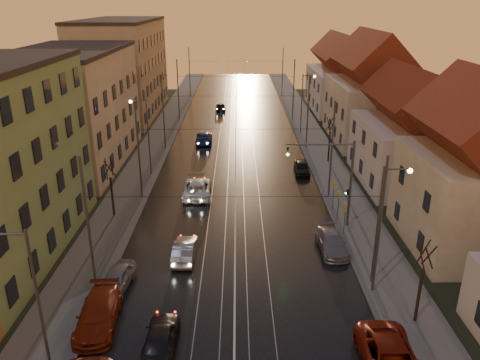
{
  "coord_description": "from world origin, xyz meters",
  "views": [
    {
      "loc": [
        0.17,
        -15.7,
        17.08
      ],
      "look_at": [
        0.41,
        22.44,
        2.32
      ],
      "focal_mm": 35.0,
      "sensor_mm": 36.0,
      "label": 1
    }
  ],
  "objects_px": {
    "street_lamp_2": "(145,129)",
    "driving_car_2": "(197,188)",
    "driving_car_1": "(185,250)",
    "parked_left_3": "(117,279)",
    "parked_right_2": "(302,168)",
    "parked_left_2": "(98,314)",
    "traffic_light_mast": "(339,173)",
    "driving_car_0": "(161,337)",
    "street_lamp_0": "(30,292)",
    "parked_right_1": "(332,242)",
    "driving_car_3": "(204,137)",
    "street_lamp_3": "(304,98)",
    "driving_car_4": "(221,107)",
    "street_lamp_1": "(384,214)"
  },
  "relations": [
    {
      "from": "driving_car_0",
      "to": "driving_car_3",
      "type": "xyz_separation_m",
      "value": [
        -0.21,
        37.56,
        0.03
      ]
    },
    {
      "from": "street_lamp_0",
      "to": "parked_left_3",
      "type": "distance_m",
      "value": 8.78
    },
    {
      "from": "street_lamp_2",
      "to": "parked_right_2",
      "type": "xyz_separation_m",
      "value": [
        16.05,
        0.32,
        -4.23
      ]
    },
    {
      "from": "driving_car_3",
      "to": "traffic_light_mast",
      "type": "bearing_deg",
      "value": 114.92
    },
    {
      "from": "driving_car_0",
      "to": "parked_right_2",
      "type": "distance_m",
      "value": 28.4
    },
    {
      "from": "street_lamp_2",
      "to": "driving_car_1",
      "type": "bearing_deg",
      "value": -71.74
    },
    {
      "from": "street_lamp_0",
      "to": "parked_right_1",
      "type": "distance_m",
      "value": 20.64
    },
    {
      "from": "driving_car_0",
      "to": "driving_car_4",
      "type": "relative_size",
      "value": 1.1
    },
    {
      "from": "street_lamp_1",
      "to": "driving_car_1",
      "type": "height_order",
      "value": "street_lamp_1"
    },
    {
      "from": "driving_car_2",
      "to": "parked_left_2",
      "type": "height_order",
      "value": "driving_car_2"
    },
    {
      "from": "driving_car_0",
      "to": "driving_car_4",
      "type": "height_order",
      "value": "driving_car_0"
    },
    {
      "from": "parked_left_2",
      "to": "parked_right_2",
      "type": "relative_size",
      "value": 1.33
    },
    {
      "from": "street_lamp_3",
      "to": "parked_right_1",
      "type": "bearing_deg",
      "value": -93.76
    },
    {
      "from": "street_lamp_1",
      "to": "street_lamp_2",
      "type": "relative_size",
      "value": 1.0
    },
    {
      "from": "driving_car_0",
      "to": "driving_car_1",
      "type": "xyz_separation_m",
      "value": [
        0.29,
        9.08,
        -0.02
      ]
    },
    {
      "from": "driving_car_2",
      "to": "driving_car_4",
      "type": "relative_size",
      "value": 1.46
    },
    {
      "from": "driving_car_3",
      "to": "parked_left_2",
      "type": "bearing_deg",
      "value": 82.2
    },
    {
      "from": "parked_left_2",
      "to": "street_lamp_3",
      "type": "bearing_deg",
      "value": 62.99
    },
    {
      "from": "driving_car_0",
      "to": "driving_car_4",
      "type": "bearing_deg",
      "value": -90.7
    },
    {
      "from": "parked_left_3",
      "to": "street_lamp_0",
      "type": "bearing_deg",
      "value": -95.26
    },
    {
      "from": "traffic_light_mast",
      "to": "parked_left_2",
      "type": "distance_m",
      "value": 20.12
    },
    {
      "from": "driving_car_3",
      "to": "street_lamp_0",
      "type": "bearing_deg",
      "value": 80.61
    },
    {
      "from": "street_lamp_1",
      "to": "street_lamp_3",
      "type": "xyz_separation_m",
      "value": [
        0.0,
        36.0,
        0.0
      ]
    },
    {
      "from": "parked_left_3",
      "to": "parked_right_2",
      "type": "distance_m",
      "value": 25.29
    },
    {
      "from": "street_lamp_1",
      "to": "parked_left_3",
      "type": "relative_size",
      "value": 2.04
    },
    {
      "from": "street_lamp_3",
      "to": "driving_car_4",
      "type": "height_order",
      "value": "street_lamp_3"
    },
    {
      "from": "traffic_light_mast",
      "to": "driving_car_4",
      "type": "xyz_separation_m",
      "value": [
        -10.52,
        42.17,
        -3.96
      ]
    },
    {
      "from": "parked_right_2",
      "to": "street_lamp_2",
      "type": "bearing_deg",
      "value": -176.67
    },
    {
      "from": "driving_car_4",
      "to": "parked_left_3",
      "type": "bearing_deg",
      "value": 81.14
    },
    {
      "from": "street_lamp_3",
      "to": "driving_car_3",
      "type": "height_order",
      "value": "street_lamp_3"
    },
    {
      "from": "driving_car_4",
      "to": "street_lamp_0",
      "type": "bearing_deg",
      "value": 80.23
    },
    {
      "from": "parked_right_2",
      "to": "parked_right_1",
      "type": "bearing_deg",
      "value": -87.56
    },
    {
      "from": "street_lamp_0",
      "to": "parked_left_2",
      "type": "height_order",
      "value": "street_lamp_0"
    },
    {
      "from": "driving_car_2",
      "to": "parked_right_2",
      "type": "distance_m",
      "value": 12.01
    },
    {
      "from": "traffic_light_mast",
      "to": "driving_car_1",
      "type": "distance_m",
      "value": 13.12
    },
    {
      "from": "driving_car_4",
      "to": "driving_car_3",
      "type": "bearing_deg",
      "value": 82.03
    },
    {
      "from": "street_lamp_3",
      "to": "driving_car_3",
      "type": "bearing_deg",
      "value": -161.47
    },
    {
      "from": "driving_car_1",
      "to": "parked_right_1",
      "type": "distance_m",
      "value": 10.6
    },
    {
      "from": "traffic_light_mast",
      "to": "driving_car_3",
      "type": "relative_size",
      "value": 1.44
    },
    {
      "from": "driving_car_0",
      "to": "parked_right_1",
      "type": "relative_size",
      "value": 0.92
    },
    {
      "from": "parked_left_2",
      "to": "parked_left_3",
      "type": "distance_m",
      "value": 3.65
    },
    {
      "from": "driving_car_1",
      "to": "parked_left_3",
      "type": "xyz_separation_m",
      "value": [
        -3.91,
        -3.59,
        -0.01
      ]
    },
    {
      "from": "driving_car_1",
      "to": "driving_car_2",
      "type": "xyz_separation_m",
      "value": [
        0.0,
        11.33,
        0.08
      ]
    },
    {
      "from": "driving_car_0",
      "to": "driving_car_2",
      "type": "xyz_separation_m",
      "value": [
        0.3,
        20.4,
        0.06
      ]
    },
    {
      "from": "street_lamp_0",
      "to": "street_lamp_1",
      "type": "height_order",
      "value": "same"
    },
    {
      "from": "driving_car_4",
      "to": "street_lamp_1",
      "type": "bearing_deg",
      "value": 99.74
    },
    {
      "from": "street_lamp_0",
      "to": "traffic_light_mast",
      "type": "relative_size",
      "value": 1.11
    },
    {
      "from": "street_lamp_2",
      "to": "parked_left_2",
      "type": "distance_m",
      "value": 24.52
    },
    {
      "from": "street_lamp_2",
      "to": "driving_car_2",
      "type": "relative_size",
      "value": 1.46
    },
    {
      "from": "traffic_light_mast",
      "to": "driving_car_0",
      "type": "xyz_separation_m",
      "value": [
        -11.82,
        -13.96,
        -3.9
      ]
    }
  ]
}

